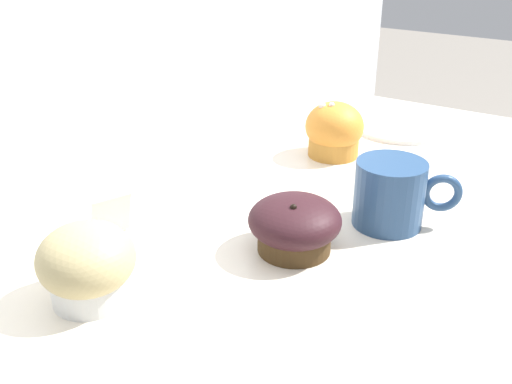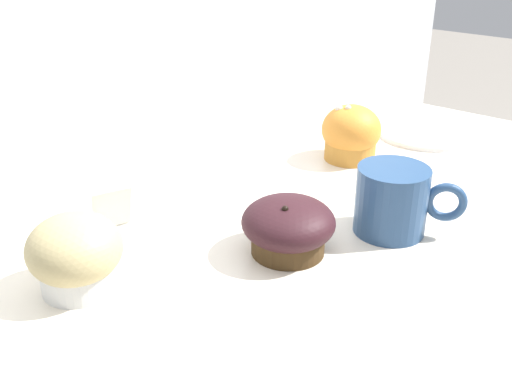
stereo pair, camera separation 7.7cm
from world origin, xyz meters
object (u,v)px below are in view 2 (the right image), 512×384
muffin_back_right (351,134)px  coffee_cup (393,199)px  muffin_front_center (288,227)px  muffin_back_left (76,254)px  serving_plate (425,133)px

muffin_back_right → coffee_cup: 0.24m
coffee_cup → muffin_back_right: bearing=42.6°
muffin_front_center → muffin_back_right: bearing=16.7°
muffin_front_center → muffin_back_right: size_ratio=1.16×
muffin_back_left → muffin_front_center: bearing=-33.6°
coffee_cup → serving_plate: 0.38m
muffin_front_center → serving_plate: (0.48, 0.04, -0.03)m
muffin_back_left → muffin_back_right: 0.50m
coffee_cup → serving_plate: size_ratio=0.77×
muffin_back_right → coffee_cup: size_ratio=0.74×
muffin_back_right → serving_plate: (0.18, -0.05, -0.04)m
muffin_front_center → coffee_cup: 0.14m
muffin_back_left → muffin_back_right: size_ratio=1.06×
muffin_back_left → coffee_cup: (0.32, -0.21, 0.00)m
coffee_cup → serving_plate: coffee_cup is taller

